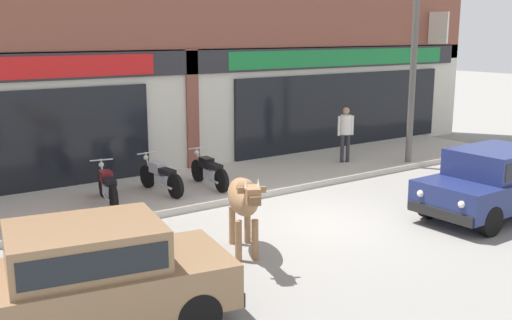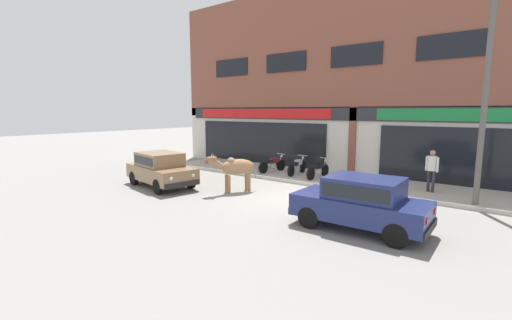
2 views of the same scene
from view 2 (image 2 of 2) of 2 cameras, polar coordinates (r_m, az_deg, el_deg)
ground_plane at (r=12.79m, az=6.21°, el=-6.40°), size 90.00×90.00×0.00m
sidewalk at (r=16.11m, az=13.36°, el=-3.25°), size 19.00×3.29×0.15m
shop_building at (r=17.61m, az=16.49°, el=12.49°), size 23.00×1.40×9.67m
cow at (r=13.54m, az=-3.46°, el=-1.20°), size 1.20×1.98×1.61m
car_0 at (r=15.08m, az=-15.62°, el=-1.25°), size 3.79×2.20×1.46m
car_1 at (r=9.71m, az=17.12°, el=-6.48°), size 3.64×1.66×1.46m
motorcycle_0 at (r=17.26m, az=2.75°, el=-0.72°), size 0.63×1.80×0.88m
motorcycle_1 at (r=16.65m, az=6.84°, el=-1.10°), size 0.52×1.81×0.88m
motorcycle_2 at (r=15.92m, az=10.31°, el=-1.59°), size 0.52×1.81×0.88m
pedestrian at (r=14.49m, az=27.26°, el=-0.95°), size 0.48×0.32×1.60m
utility_pole at (r=13.13m, az=33.78°, el=7.51°), size 0.18×0.18×6.43m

